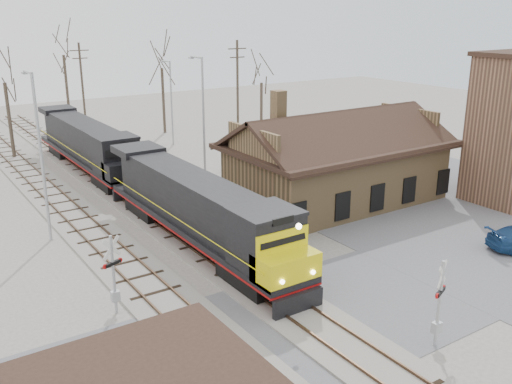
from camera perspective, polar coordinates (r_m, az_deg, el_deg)
ground at (r=25.46m, az=5.39°, el=-12.82°), size 140.00×140.00×0.00m
road at (r=25.45m, az=5.39°, el=-12.79°), size 60.00×9.00×0.03m
parking_lot at (r=40.36m, az=21.95°, el=-2.24°), size 22.00×26.00×0.03m
track_main at (r=37.11m, az=-9.32°, el=-2.77°), size 3.40×90.00×0.24m
track_siding at (r=35.64m, az=-15.91°, el=-4.11°), size 3.40×90.00×0.24m
depot at (r=40.27m, az=8.04°, el=2.43°), size 15.20×9.31×7.90m
locomotive_lead at (r=31.94m, az=-5.57°, el=-1.90°), size 2.85×19.09×4.23m
locomotive_trailing at (r=49.26m, az=-16.39°, el=4.47°), size 2.85×19.09×4.01m
crossbuck_near at (r=23.97m, az=17.82°, el=-10.86°), size 1.02×0.48×3.74m
crossbuck_far at (r=25.98m, az=-14.04°, el=-8.23°), size 1.02×0.45×3.71m
streetlight_a at (r=34.31m, az=-20.79°, el=3.95°), size 0.25×2.04×9.74m
streetlight_b at (r=43.58m, az=-5.36°, el=7.70°), size 0.25×2.04×9.68m
streetlight_c at (r=57.48m, az=-8.53°, el=9.27°), size 0.25×2.04×8.26m
utility_pole_b at (r=64.07m, az=-16.95°, el=9.95°), size 2.00×0.24×9.73m
utility_pole_c at (r=56.13m, az=-1.85°, el=9.97°), size 2.00×0.24×10.24m
tree_b at (r=55.48m, az=-23.99°, el=11.11°), size 4.56×4.56×11.17m
tree_c at (r=70.15m, az=-18.80°, el=13.94°), size 5.38×5.38×13.18m
tree_d at (r=63.06m, az=-9.45°, el=13.15°), size 4.67×4.67×11.44m
tree_e at (r=64.20m, az=0.55°, el=11.62°), size 3.50×3.50×8.58m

